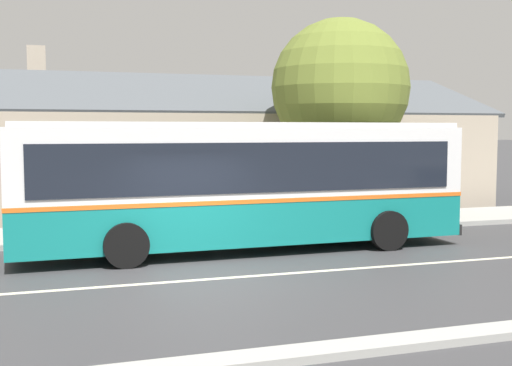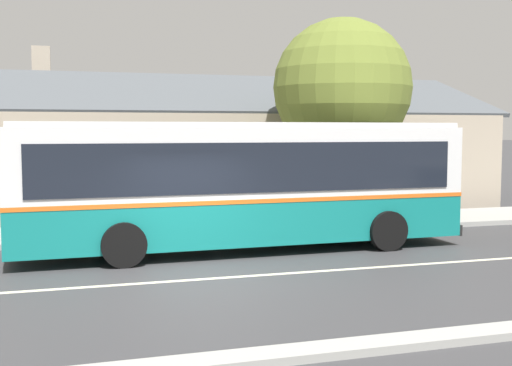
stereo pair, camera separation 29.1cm
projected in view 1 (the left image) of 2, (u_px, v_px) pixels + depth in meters
The scene contains 9 objects.
ground_plane at pixel (207, 280), 12.91m from camera, with size 300.00×300.00×0.00m, color #38383A.
sidewalk_far at pixel (159, 231), 18.60m from camera, with size 60.00×3.00×0.15m, color #9E9E99.
curb_near at pixel (291, 355), 8.40m from camera, with size 60.00×0.50×0.12m, color #9E9E99.
lane_divider_stripe at pixel (207, 279), 12.91m from camera, with size 60.00×0.16×0.01m, color beige.
community_building at pixel (192, 157), 26.59m from camera, with size 22.58×10.53×6.31m.
transit_bus at pixel (243, 182), 16.02m from camera, with size 11.21×2.89×3.19m.
bench_down_street at pixel (82, 220), 17.30m from camera, with size 1.88×0.51×0.94m.
street_tree_primary at pixel (340, 88), 21.02m from camera, with size 4.52×4.52×6.65m.
bus_stop_sign at pixel (446, 173), 20.24m from camera, with size 0.36×0.07×2.40m.
Camera 1 is at (-2.94, -12.40, 3.01)m, focal length 45.00 mm.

